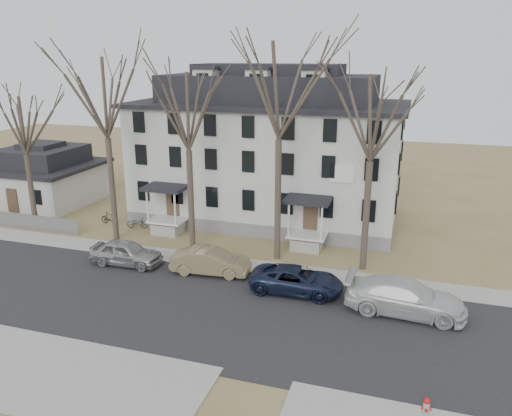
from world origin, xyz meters
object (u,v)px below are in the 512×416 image
(small_house, at_px, (45,178))
(tree_center, at_px, (279,83))
(boarding_house, at_px, (268,152))
(fire_hydrant, at_px, (426,408))
(tree_mid_left, at_px, (187,106))
(tree_bungalow, at_px, (22,122))
(bicycle_right, at_px, (110,219))
(car_silver, at_px, (126,253))
(car_navy, at_px, (297,281))
(tree_far_left, at_px, (104,92))
(car_tan, at_px, (210,262))
(car_white, at_px, (405,298))
(bicycle_left, at_px, (137,223))
(tree_mid_right, at_px, (373,112))

(small_house, bearing_deg, tree_center, -15.08)
(boarding_house, distance_m, fire_hydrant, 24.72)
(tree_mid_left, height_order, tree_bungalow, tree_mid_left)
(tree_mid_left, bearing_deg, bicycle_right, 162.66)
(tree_center, distance_m, car_silver, 14.08)
(bicycle_right, bearing_deg, car_navy, -107.15)
(small_house, relative_size, car_navy, 1.69)
(tree_far_left, bearing_deg, car_tan, -21.98)
(car_navy, bearing_deg, car_white, -97.50)
(tree_center, distance_m, fire_hydrant, 18.99)
(small_house, xyz_separation_m, car_white, (31.11, -11.23, -1.37))
(boarding_house, xyz_separation_m, car_silver, (-5.78, -12.04, -4.60))
(boarding_house, relative_size, car_silver, 4.54)
(bicycle_left, bearing_deg, boarding_house, -65.55)
(tree_mid_left, bearing_deg, tree_center, 0.00)
(tree_far_left, height_order, bicycle_left, tree_far_left)
(boarding_house, bearing_deg, car_navy, -67.10)
(tree_center, xyz_separation_m, car_navy, (2.30, -4.40, -10.37))
(boarding_house, xyz_separation_m, bicycle_right, (-11.20, -5.59, -4.90))
(small_house, distance_m, tree_mid_left, 19.53)
(tree_mid_right, xyz_separation_m, car_silver, (-14.28, -3.88, -8.82))
(small_house, bearing_deg, tree_mid_right, -12.27)
(tree_mid_left, xyz_separation_m, tree_center, (6.00, 0.00, 1.48))
(car_white, relative_size, fire_hydrant, 6.96)
(tree_far_left, height_order, tree_center, tree_center)
(car_tan, relative_size, bicycle_right, 2.94)
(small_house, distance_m, tree_bungalow, 9.43)
(car_tan, bearing_deg, tree_mid_right, -73.74)
(tree_far_left, xyz_separation_m, tree_mid_right, (17.50, 0.00, -0.74))
(car_silver, distance_m, bicycle_left, 6.92)
(bicycle_right, bearing_deg, car_tan, -113.34)
(boarding_house, bearing_deg, small_house, -174.41)
(boarding_house, relative_size, tree_center, 1.41)
(tree_mid_right, bearing_deg, boarding_house, 136.19)
(tree_bungalow, xyz_separation_m, bicycle_right, (4.80, 2.56, -7.64))
(boarding_house, height_order, bicycle_right, boarding_house)
(tree_center, relative_size, tree_bungalow, 1.36)
(car_silver, relative_size, car_white, 0.76)
(boarding_house, height_order, car_navy, boarding_house)
(small_house, xyz_separation_m, tree_center, (23.00, -6.20, 8.84))
(boarding_house, relative_size, car_white, 3.45)
(tree_mid_right, height_order, tree_bungalow, tree_mid_right)
(bicycle_right, height_order, fire_hydrant, bicycle_right)
(bicycle_left, bearing_deg, car_navy, -125.03)
(car_navy, bearing_deg, bicycle_right, 65.88)
(tree_bungalow, bearing_deg, tree_mid_left, 0.00)
(car_white, distance_m, fire_hydrant, 7.88)
(boarding_house, xyz_separation_m, car_white, (11.11, -13.19, -4.50))
(car_silver, distance_m, car_white, 16.93)
(car_tan, relative_size, bicycle_left, 2.96)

